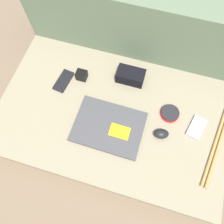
# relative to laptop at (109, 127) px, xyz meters

# --- Properties ---
(ground_plane) EXTENTS (8.00, 8.00, 0.00)m
(ground_plane) POSITION_rel_laptop_xyz_m (-0.01, 0.07, -0.12)
(ground_plane) COLOR #7A6651
(couch_seat) EXTENTS (1.09, 0.67, 0.11)m
(couch_seat) POSITION_rel_laptop_xyz_m (-0.01, 0.07, -0.07)
(couch_seat) COLOR gray
(couch_seat) RESTS_ON ground_plane
(couch_backrest) EXTENTS (1.09, 0.20, 0.45)m
(couch_backrest) POSITION_rel_laptop_xyz_m (-0.01, 0.51, 0.10)
(couch_backrest) COLOR #60755B
(couch_backrest) RESTS_ON ground_plane
(laptop) EXTENTS (0.32, 0.23, 0.03)m
(laptop) POSITION_rel_laptop_xyz_m (0.00, 0.00, 0.00)
(laptop) COLOR #47474C
(laptop) RESTS_ON couch_seat
(computer_mouse) EXTENTS (0.08, 0.06, 0.04)m
(computer_mouse) POSITION_rel_laptop_xyz_m (0.24, 0.03, 0.01)
(computer_mouse) COLOR black
(computer_mouse) RESTS_ON couch_seat
(speaker_puck) EXTENTS (0.09, 0.09, 0.02)m
(speaker_puck) POSITION_rel_laptop_xyz_m (0.26, 0.15, -0.00)
(speaker_puck) COLOR red
(speaker_puck) RESTS_ON couch_seat
(phone_silver) EXTENTS (0.09, 0.12, 0.01)m
(phone_silver) POSITION_rel_laptop_xyz_m (0.39, 0.11, -0.01)
(phone_silver) COLOR #B7B7BC
(phone_silver) RESTS_ON couch_seat
(phone_black) EXTENTS (0.07, 0.13, 0.01)m
(phone_black) POSITION_rel_laptop_xyz_m (-0.29, 0.17, -0.01)
(phone_black) COLOR black
(phone_black) RESTS_ON couch_seat
(camera_pouch) EXTENTS (0.14, 0.08, 0.06)m
(camera_pouch) POSITION_rel_laptop_xyz_m (0.03, 0.28, 0.02)
(camera_pouch) COLOR black
(camera_pouch) RESTS_ON couch_seat
(charger_brick) EXTENTS (0.05, 0.05, 0.05)m
(charger_brick) POSITION_rel_laptop_xyz_m (-0.21, 0.22, 0.01)
(charger_brick) COLOR black
(charger_brick) RESTS_ON couch_seat
(drumstick_pair) EXTENTS (0.10, 0.40, 0.01)m
(drumstick_pair) POSITION_rel_laptop_xyz_m (0.49, 0.06, -0.01)
(drumstick_pair) COLOR tan
(drumstick_pair) RESTS_ON couch_seat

